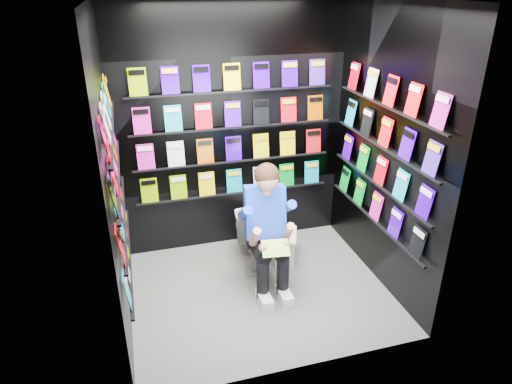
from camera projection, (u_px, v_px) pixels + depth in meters
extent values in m
plane|color=#575755|center=(259.00, 291.00, 4.40)|extent=(2.40, 2.40, 0.00)
cube|color=black|center=(232.00, 131.00, 4.72)|extent=(2.40, 0.04, 2.60)
cube|color=black|center=(303.00, 220.00, 2.97)|extent=(2.40, 0.04, 2.60)
cube|color=black|center=(112.00, 181.00, 3.55)|extent=(0.04, 2.00, 2.60)
cube|color=black|center=(386.00, 152.00, 4.14)|extent=(0.04, 2.00, 2.60)
imported|color=white|center=(253.00, 229.00, 4.73)|extent=(0.52, 0.80, 0.73)
cube|color=silver|center=(285.00, 247.00, 4.85)|extent=(0.32, 0.41, 0.27)
cube|color=silver|center=(286.00, 235.00, 4.79)|extent=(0.34, 0.43, 0.03)
cube|color=green|center=(276.00, 248.00, 4.01)|extent=(0.26, 0.17, 0.10)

